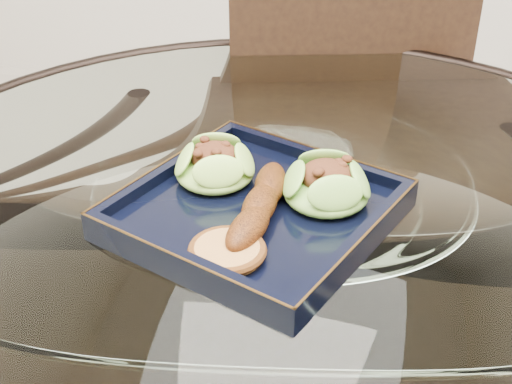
# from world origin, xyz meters

# --- Properties ---
(dining_table) EXTENTS (1.13, 1.13, 0.77)m
(dining_table) POSITION_xyz_m (-0.00, -0.00, 0.60)
(dining_table) COLOR white
(dining_table) RESTS_ON ground
(dining_chair) EXTENTS (0.55, 0.55, 1.05)m
(dining_chair) POSITION_xyz_m (0.06, 0.40, 0.58)
(dining_chair) COLOR black
(dining_chair) RESTS_ON ground
(navy_plate) EXTENTS (0.35, 0.35, 0.02)m
(navy_plate) POSITION_xyz_m (-0.02, -0.03, 0.77)
(navy_plate) COLOR black
(navy_plate) RESTS_ON dining_table
(lettuce_wrap_left) EXTENTS (0.11, 0.11, 0.03)m
(lettuce_wrap_left) POSITION_xyz_m (-0.08, 0.02, 0.80)
(lettuce_wrap_left) COLOR #68A42F
(lettuce_wrap_left) RESTS_ON navy_plate
(lettuce_wrap_right) EXTENTS (0.11, 0.11, 0.03)m
(lettuce_wrap_right) POSITION_xyz_m (0.05, -0.00, 0.80)
(lettuce_wrap_right) COLOR #548C28
(lettuce_wrap_right) RESTS_ON navy_plate
(roasted_plantain) EXTENTS (0.04, 0.17, 0.03)m
(roasted_plantain) POSITION_xyz_m (-0.02, -0.05, 0.80)
(roasted_plantain) COLOR #60290A
(roasted_plantain) RESTS_ON navy_plate
(crumb_patty) EXTENTS (0.08, 0.08, 0.01)m
(crumb_patty) POSITION_xyz_m (-0.03, -0.13, 0.79)
(crumb_patty) COLOR #B9803D
(crumb_patty) RESTS_ON navy_plate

